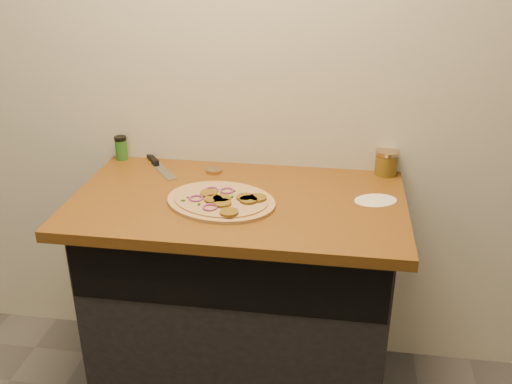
% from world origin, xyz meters
% --- Properties ---
extents(cabinet, '(1.10, 0.60, 0.86)m').
position_xyz_m(cabinet, '(0.00, 1.45, 0.43)').
color(cabinet, black).
rests_on(cabinet, ground).
extents(countertop, '(1.20, 0.70, 0.04)m').
position_xyz_m(countertop, '(0.00, 1.42, 0.88)').
color(countertop, brown).
rests_on(countertop, cabinet).
extents(pizza, '(0.48, 0.48, 0.03)m').
position_xyz_m(pizza, '(-0.05, 1.37, 0.91)').
color(pizza, tan).
rests_on(pizza, countertop).
extents(chefs_knife, '(0.20, 0.25, 0.02)m').
position_xyz_m(chefs_knife, '(-0.38, 1.67, 0.91)').
color(chefs_knife, '#B7BAC1').
rests_on(chefs_knife, countertop).
extents(mason_jar_lid, '(0.08, 0.08, 0.01)m').
position_xyz_m(mason_jar_lid, '(-0.14, 1.64, 0.91)').
color(mason_jar_lid, tan).
rests_on(mason_jar_lid, countertop).
extents(salsa_jar, '(0.09, 0.09, 0.10)m').
position_xyz_m(salsa_jar, '(0.54, 1.72, 0.95)').
color(salsa_jar, maroon).
rests_on(salsa_jar, countertop).
extents(spice_shaker, '(0.05, 0.05, 0.10)m').
position_xyz_m(spice_shaker, '(-0.55, 1.72, 0.95)').
color(spice_shaker, '#266620').
rests_on(spice_shaker, countertop).
extents(flour_spill, '(0.20, 0.20, 0.00)m').
position_xyz_m(flour_spill, '(0.49, 1.47, 0.90)').
color(flour_spill, silver).
rests_on(flour_spill, countertop).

